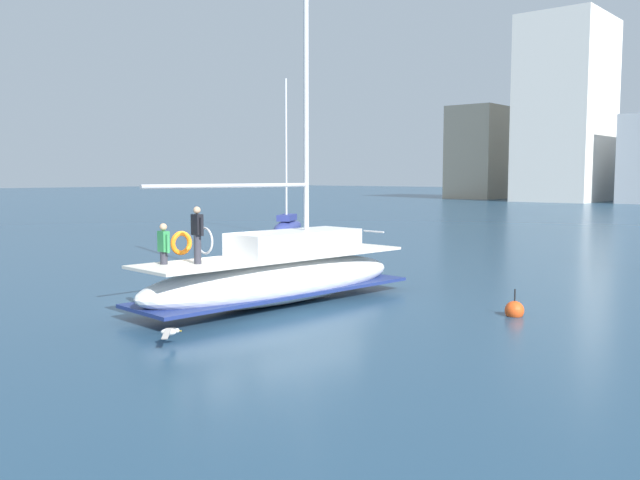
{
  "coord_description": "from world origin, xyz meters",
  "views": [
    {
      "loc": [
        15.78,
        -13.4,
        3.88
      ],
      "look_at": [
        1.67,
        3.4,
        1.8
      ],
      "focal_mm": 38.08,
      "sensor_mm": 36.0,
      "label": 1
    }
  ],
  "objects_px": {
    "seagull": "(170,332)",
    "mooring_buoy": "(514,310)",
    "moored_sloop_near": "(288,225)",
    "main_sailboat": "(280,274)"
  },
  "relations": [
    {
      "from": "main_sailboat",
      "to": "mooring_buoy",
      "type": "relative_size",
      "value": 15.39
    },
    {
      "from": "mooring_buoy",
      "to": "moored_sloop_near",
      "type": "bearing_deg",
      "value": 145.9
    },
    {
      "from": "seagull",
      "to": "mooring_buoy",
      "type": "height_order",
      "value": "mooring_buoy"
    },
    {
      "from": "moored_sloop_near",
      "to": "mooring_buoy",
      "type": "distance_m",
      "value": 27.63
    },
    {
      "from": "mooring_buoy",
      "to": "seagull",
      "type": "bearing_deg",
      "value": -119.2
    },
    {
      "from": "moored_sloop_near",
      "to": "mooring_buoy",
      "type": "bearing_deg",
      "value": -34.1
    },
    {
      "from": "main_sailboat",
      "to": "mooring_buoy",
      "type": "distance_m",
      "value": 6.95
    },
    {
      "from": "seagull",
      "to": "mooring_buoy",
      "type": "distance_m",
      "value": 9.45
    },
    {
      "from": "main_sailboat",
      "to": "seagull",
      "type": "relative_size",
      "value": 15.2
    },
    {
      "from": "main_sailboat",
      "to": "mooring_buoy",
      "type": "height_order",
      "value": "main_sailboat"
    }
  ]
}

